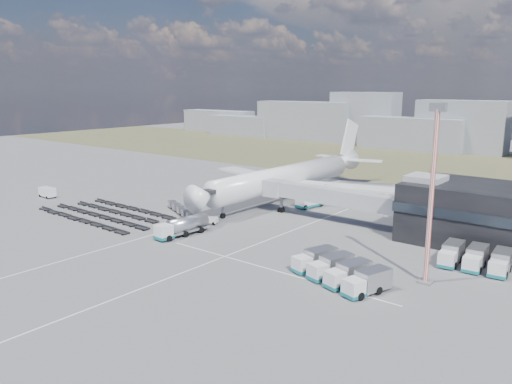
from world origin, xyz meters
The scene contains 16 objects.
ground centered at (0.00, 0.00, 0.00)m, with size 420.00×420.00×0.00m, color #565659.
grass_strip centered at (0.00, 110.00, 0.01)m, with size 420.00×90.00×0.01m, color #48472B.
lane_markings centered at (9.77, 3.00, 0.01)m, with size 47.12×110.00×0.01m.
terminal centered at (47.77, 23.96, 5.25)m, with size 30.40×16.40×11.00m.
jet_bridge centered at (15.90, 20.42, 5.05)m, with size 30.30×3.80×7.05m.
airliner centered at (0.00, 32.38, 5.29)m, with size 51.59×64.53×17.62m.
skyline centered at (-7.31, 148.95, 9.49)m, with size 298.91×25.58×24.54m.
fuel_tanker centered at (2.47, -4.42, 1.68)m, with size 3.64×10.60×3.36m.
pushback_tug centered at (1.04, 4.26, 0.67)m, with size 2.90×1.63×1.35m, color silver.
utility_van centered at (-45.97, -3.04, 1.23)m, with size 4.64×2.10×2.45m, color silver.
catering_truck centered at (8.49, 28.13, 1.60)m, with size 3.99×7.20×3.12m.
service_trucks_near centered at (34.91, -5.59, 1.53)m, with size 14.19×10.47×2.82m.
service_trucks_far centered at (47.93, 11.29, 1.52)m, with size 9.65×7.57×2.79m.
uld_row centered at (-6.18, 4.63, 0.93)m, with size 18.91×9.52×1.55m.
baggage_dollies centered at (-20.63, -4.30, 0.35)m, with size 31.39×14.09×0.71m.
floodlight_mast centered at (44.33, 1.15, 12.04)m, with size 2.29×1.86×24.03m.
Camera 1 is at (66.29, -62.74, 25.94)m, focal length 35.00 mm.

